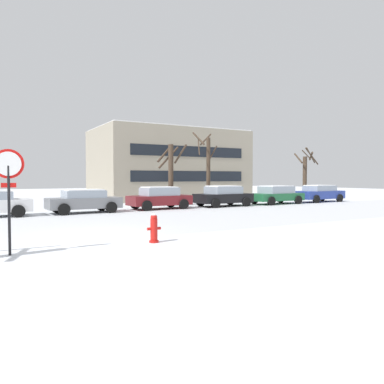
{
  "coord_description": "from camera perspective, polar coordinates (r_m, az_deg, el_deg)",
  "views": [
    {
      "loc": [
        -3.27,
        -12.83,
        2.01
      ],
      "look_at": [
        7.14,
        5.42,
        1.21
      ],
      "focal_mm": 35.37,
      "sensor_mm": 36.0,
      "label": 1
    }
  ],
  "objects": [
    {
      "name": "parked_car_gray",
      "position": [
        22.39,
        -15.99,
        -1.27
      ],
      "size": [
        4.09,
        2.08,
        1.35
      ],
      "color": "slate",
      "rests_on": "ground"
    },
    {
      "name": "building_far_right",
      "position": [
        36.31,
        -3.55,
        4.13
      ],
      "size": [
        13.62,
        8.5,
        6.49
      ],
      "color": "#9E937F",
      "rests_on": "ground"
    },
    {
      "name": "tree_far_mid",
      "position": [
        36.84,
        16.7,
        2.62
      ],
      "size": [
        1.8,
        1.79,
        4.77
      ],
      "color": "#423326",
      "rests_on": "ground"
    },
    {
      "name": "tree_far_right",
      "position": [
        26.94,
        -3.2,
        3.1
      ],
      "size": [
        1.84,
        1.74,
        4.37
      ],
      "color": "#423326",
      "rests_on": "ground"
    },
    {
      "name": "parked_car_blue",
      "position": [
        33.07,
        18.66,
        -0.17
      ],
      "size": [
        4.45,
        2.12,
        1.4
      ],
      "color": "#283D93",
      "rests_on": "ground"
    },
    {
      "name": "tree_far_left",
      "position": [
        28.91,
        2.34,
        3.84
      ],
      "size": [
        1.58,
        1.89,
        5.52
      ],
      "color": "#423326",
      "rests_on": "ground"
    },
    {
      "name": "ground_plane",
      "position": [
        13.39,
        -15.33,
        -6.54
      ],
      "size": [
        120.0,
        120.0,
        0.0
      ],
      "primitive_type": "plane",
      "color": "white"
    },
    {
      "name": "road_surface",
      "position": [
        16.9,
        -18.41,
        -4.76
      ],
      "size": [
        80.0,
        9.26,
        0.0
      ],
      "color": "silver",
      "rests_on": "ground"
    },
    {
      "name": "parked_car_black",
      "position": [
        26.53,
        4.75,
        -0.57
      ],
      "size": [
        4.09,
        2.19,
        1.45
      ],
      "color": "black",
      "rests_on": "ground"
    },
    {
      "name": "parked_car_green",
      "position": [
        29.52,
        12.58,
        -0.38
      ],
      "size": [
        4.32,
        2.2,
        1.41
      ],
      "color": "#1E6038",
      "rests_on": "ground"
    },
    {
      "name": "fire_hydrant",
      "position": [
        11.81,
        -5.76,
        -5.38
      ],
      "size": [
        0.44,
        0.3,
        0.91
      ],
      "color": "red",
      "rests_on": "ground"
    },
    {
      "name": "parked_car_maroon",
      "position": [
        24.24,
        -4.93,
        -0.86
      ],
      "size": [
        4.03,
        2.07,
        1.43
      ],
      "color": "maroon",
      "rests_on": "ground"
    },
    {
      "name": "stop_sign",
      "position": [
        10.79,
        -25.93,
        1.52
      ],
      "size": [
        0.75,
        0.14,
        2.75
      ],
      "color": "black",
      "rests_on": "ground"
    }
  ]
}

